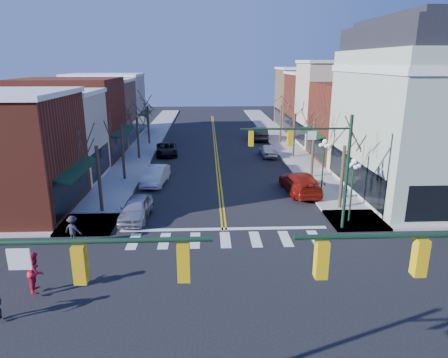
{
  "coord_description": "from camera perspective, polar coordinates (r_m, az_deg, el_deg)",
  "views": [
    {
      "loc": [
        -0.99,
        -15.42,
        10.13
      ],
      "look_at": [
        0.06,
        9.47,
        2.8
      ],
      "focal_mm": 32.0,
      "sensor_mm": 36.0,
      "label": 1
    }
  ],
  "objects": [
    {
      "name": "ground",
      "position": [
        18.48,
        1.1,
        -16.85
      ],
      "size": [
        160.0,
        160.0,
        0.0
      ],
      "primitive_type": "plane",
      "color": "black",
      "rests_on": "ground"
    },
    {
      "name": "sidewalk_left",
      "position": [
        37.63,
        -14.22,
        0.38
      ],
      "size": [
        3.5,
        70.0,
        0.15
      ],
      "primitive_type": "cube",
      "color": "#9E9B93",
      "rests_on": "ground"
    },
    {
      "name": "sidewalk_right",
      "position": [
        38.09,
        12.49,
        0.69
      ],
      "size": [
        3.5,
        70.0,
        0.15
      ],
      "primitive_type": "cube",
      "color": "#9E9B93",
      "rests_on": "ground"
    },
    {
      "name": "bldg_left_stucco_a",
      "position": [
        38.35,
        -24.72,
        5.32
      ],
      "size": [
        10.0,
        7.0,
        7.5
      ],
      "primitive_type": "cube",
      "color": "#BBB19A",
      "rests_on": "ground"
    },
    {
      "name": "bldg_left_brick_b",
      "position": [
        45.69,
        -21.12,
        7.92
      ],
      "size": [
        10.0,
        9.0,
        8.5
      ],
      "primitive_type": "cube",
      "color": "maroon",
      "rests_on": "ground"
    },
    {
      "name": "bldg_left_tan",
      "position": [
        53.55,
        -18.35,
        8.9
      ],
      "size": [
        10.0,
        7.5,
        7.8
      ],
      "primitive_type": "cube",
      "color": "#856349",
      "rests_on": "ground"
    },
    {
      "name": "bldg_left_stucco_b",
      "position": [
        60.98,
        -16.43,
        10.07
      ],
      "size": [
        10.0,
        8.0,
        8.2
      ],
      "primitive_type": "cube",
      "color": "#BBB19A",
      "rests_on": "ground"
    },
    {
      "name": "bldg_right_brick_a",
      "position": [
        44.77,
        19.4,
        7.61
      ],
      "size": [
        10.0,
        8.5,
        8.0
      ],
      "primitive_type": "cube",
      "color": "maroon",
      "rests_on": "ground"
    },
    {
      "name": "bldg_right_stucco",
      "position": [
        51.88,
        16.39,
        10.07
      ],
      "size": [
        10.0,
        7.0,
        10.0
      ],
      "primitive_type": "cube",
      "color": "#BBB19A",
      "rests_on": "ground"
    },
    {
      "name": "bldg_right_brick_b",
      "position": [
        59.08,
        14.03,
        10.21
      ],
      "size": [
        10.0,
        8.0,
        8.5
      ],
      "primitive_type": "cube",
      "color": "maroon",
      "rests_on": "ground"
    },
    {
      "name": "bldg_right_tan",
      "position": [
        66.74,
        12.13,
        11.2
      ],
      "size": [
        10.0,
        8.0,
        9.0
      ],
      "primitive_type": "cube",
      "color": "#856349",
      "rests_on": "ground"
    },
    {
      "name": "victorian_corner",
      "position": [
        34.83,
        28.1,
        8.78
      ],
      "size": [
        12.25,
        14.25,
        13.3
      ],
      "color": "#A9B9A0",
      "rests_on": "ground"
    },
    {
      "name": "traffic_mast_near_left",
      "position": [
        10.7,
        -28.42,
        -16.25
      ],
      "size": [
        6.6,
        0.28,
        7.2
      ],
      "color": "#14331E",
      "rests_on": "ground"
    },
    {
      "name": "traffic_mast_far_right",
      "position": [
        24.35,
        13.24,
        3.09
      ],
      "size": [
        6.6,
        0.28,
        7.2
      ],
      "color": "#14331E",
      "rests_on": "ground"
    },
    {
      "name": "lamppost_corner",
      "position": [
        26.61,
        17.89,
        -0.05
      ],
      "size": [
        0.36,
        0.36,
        4.33
      ],
      "color": "#14331E",
      "rests_on": "ground"
    },
    {
      "name": "lamppost_midblock",
      "position": [
        32.58,
        14.06,
        3.19
      ],
      "size": [
        0.36,
        0.36,
        4.33
      ],
      "color": "#14331E",
      "rests_on": "ground"
    },
    {
      "name": "tree_left_a",
      "position": [
        28.52,
        -17.38,
        -0.14
      ],
      "size": [
        0.24,
        0.24,
        4.76
      ],
      "primitive_type": "cylinder",
      "color": "#382B21",
      "rests_on": "ground"
    },
    {
      "name": "tree_left_b",
      "position": [
        36.02,
        -14.26,
        3.69
      ],
      "size": [
        0.24,
        0.24,
        5.04
      ],
      "primitive_type": "cylinder",
      "color": "#382B21",
      "rests_on": "ground"
    },
    {
      "name": "tree_left_c",
      "position": [
        43.77,
        -12.18,
        5.69
      ],
      "size": [
        0.24,
        0.24,
        4.55
      ],
      "primitive_type": "cylinder",
      "color": "#382B21",
      "rests_on": "ground"
    },
    {
      "name": "tree_left_d",
      "position": [
        51.54,
        -10.75,
        7.54
      ],
      "size": [
        0.24,
        0.24,
        4.9
      ],
      "primitive_type": "cylinder",
      "color": "#382B21",
      "rests_on": "ground"
    },
    {
      "name": "tree_right_a",
      "position": [
        29.11,
        16.5,
        0.12
      ],
      "size": [
        0.24,
        0.24,
        4.62
      ],
      "primitive_type": "cylinder",
      "color": "#382B21",
      "rests_on": "ground"
    },
    {
      "name": "tree_right_b",
      "position": [
        36.47,
        12.59,
        4.07
      ],
      "size": [
        0.24,
        0.24,
        5.18
      ],
      "primitive_type": "cylinder",
      "color": "#382B21",
      "rests_on": "ground"
    },
    {
      "name": "tree_right_c",
      "position": [
        44.13,
        9.97,
        6.08
      ],
      "size": [
        0.24,
        0.24,
        4.83
      ],
      "primitive_type": "cylinder",
      "color": "#382B21",
      "rests_on": "ground"
    },
    {
      "name": "tree_right_d",
      "position": [
        51.86,
        8.12,
        7.76
      ],
      "size": [
        0.24,
        0.24,
        4.97
      ],
      "primitive_type": "cylinder",
      "color": "#382B21",
      "rests_on": "ground"
    },
    {
      "name": "car_left_near",
      "position": [
        27.26,
        -12.45,
        -4.15
      ],
      "size": [
        2.0,
        4.46,
        1.49
      ],
      "primitive_type": "imported",
      "rotation": [
        0.0,
        0.0,
        -0.06
      ],
      "color": "#AFAFB3",
      "rests_on": "ground"
    },
    {
      "name": "car_left_mid",
      "position": [
        34.73,
        -9.76,
        0.52
      ],
      "size": [
        2.18,
        4.85,
        1.55
      ],
      "primitive_type": "imported",
      "rotation": [
        0.0,
        0.0,
        -0.12
      ],
      "color": "silver",
      "rests_on": "ground"
    },
    {
      "name": "car_left_far",
      "position": [
        45.54,
        -8.21,
        4.25
      ],
      "size": [
        2.78,
        5.12,
        1.36
      ],
      "primitive_type": "imported",
      "rotation": [
        0.0,
        0.0,
        0.11
      ],
      "color": "black",
      "rests_on": "ground"
    },
    {
      "name": "car_right_near",
      "position": [
        32.48,
        10.84,
        -0.53
      ],
      "size": [
        2.76,
        5.93,
        1.68
      ],
      "primitive_type": "imported",
      "rotation": [
        0.0,
        0.0,
        3.21
      ],
      "color": "maroon",
      "rests_on": "ground"
    },
    {
      "name": "car_right_mid",
      "position": [
        44.59,
        6.31,
        4.08
      ],
      "size": [
        1.72,
        4.1,
        1.39
      ],
      "primitive_type": "imported",
      "rotation": [
        0.0,
        0.0,
        3.16
      ],
      "color": "#A6A6AA",
      "rests_on": "ground"
    },
    {
      "name": "car_right_far",
      "position": [
        54.15,
        5.08,
        6.48
      ],
      "size": [
        1.88,
        5.25,
        1.72
      ],
      "primitive_type": "imported",
      "rotation": [
        0.0,
        0.0,
        3.13
      ],
      "color": "black",
      "rests_on": "ground"
    },
    {
      "name": "pedestrian_red_b",
      "position": [
        20.23,
        -25.36,
        -11.86
      ],
      "size": [
        0.92,
        1.07,
        1.89
      ],
      "primitive_type": "imported",
      "rotation": [
        0.0,
        0.0,
        1.82
      ],
      "color": "red",
      "rests_on": "sidewalk_left"
    },
    {
      "name": "pedestrian_dark_b",
      "position": [
        24.46,
        -20.78,
        -6.74
      ],
      "size": [
        1.19,
        0.91,
        1.63
      ],
      "primitive_type": "imported",
      "rotation": [
        0.0,
        0.0,
        2.82
      ],
      "color": "black",
      "rests_on": "sidewalk_left"
    }
  ]
}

